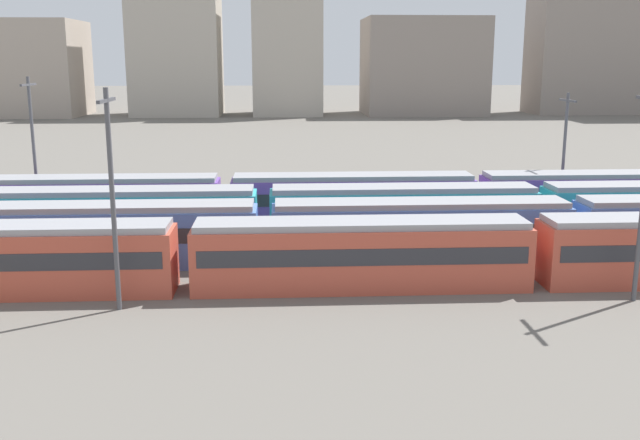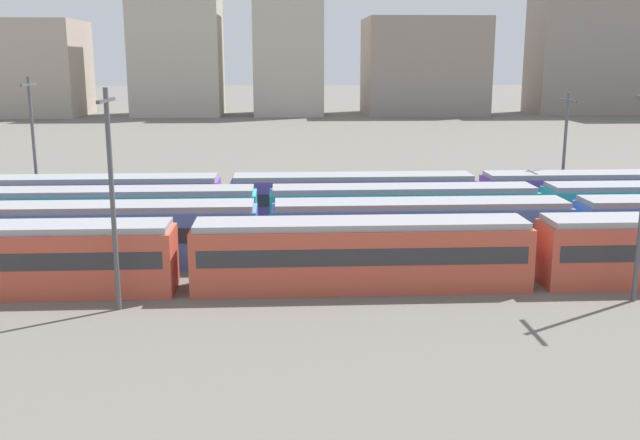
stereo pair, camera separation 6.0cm
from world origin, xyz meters
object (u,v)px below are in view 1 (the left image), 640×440
(train_track_0, at_px, (534,251))
(catenary_pole_2, at_px, (112,191))
(catenary_pole_1, at_px, (33,142))
(catenary_pole_3, at_px, (564,147))
(train_track_3, at_px, (353,199))
(train_track_1, at_px, (420,230))

(train_track_0, distance_m, catenary_pole_2, 22.30)
(catenary_pole_1, xyz_separation_m, catenary_pole_3, (40.96, 0.03, -0.66))
(catenary_pole_1, xyz_separation_m, catenary_pole_2, (10.58, -21.17, -0.01))
(train_track_3, xyz_separation_m, catenary_pole_2, (-13.40, -18.40, 4.06))
(catenary_pole_1, height_order, catenary_pole_2, catenary_pole_1)
(train_track_1, xyz_separation_m, catenary_pole_1, (-27.07, 13.17, 4.07))
(catenary_pole_1, distance_m, catenary_pole_2, 23.67)
(catenary_pole_2, distance_m, catenary_pole_3, 37.05)
(train_track_0, xyz_separation_m, catenary_pole_1, (-32.33, 18.37, 4.07))
(train_track_0, distance_m, train_track_1, 7.39)
(train_track_1, xyz_separation_m, catenary_pole_3, (13.89, 13.21, 3.41))
(train_track_0, bearing_deg, train_track_3, 118.15)
(train_track_3, distance_m, catenary_pole_2, 23.12)
(train_track_0, distance_m, catenary_pole_3, 20.62)
(train_track_0, height_order, train_track_3, same)
(train_track_0, relative_size, train_track_1, 1.34)
(train_track_1, bearing_deg, catenary_pole_2, -154.12)
(train_track_3, relative_size, catenary_pole_2, 5.16)
(catenary_pole_3, bearing_deg, train_track_3, -170.61)
(catenary_pole_2, bearing_deg, catenary_pole_3, 34.92)
(train_track_3, height_order, catenary_pole_1, catenary_pole_1)
(train_track_1, bearing_deg, train_track_0, -44.71)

